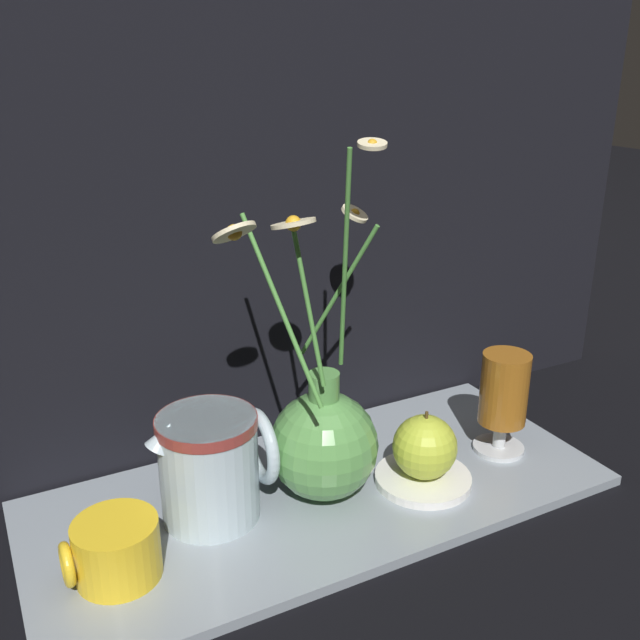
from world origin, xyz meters
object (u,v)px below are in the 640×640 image
object	(u,v)px
tea_glass	(504,394)
orange_fruit	(425,447)
ceramic_pitcher	(211,462)
yellow_mug	(115,550)
vase_with_flowers	(320,440)

from	to	relation	value
tea_glass	orange_fruit	size ratio (longest dim) A/B	1.59
ceramic_pitcher	orange_fruit	size ratio (longest dim) A/B	1.58
yellow_mug	orange_fruit	distance (m)	0.36
yellow_mug	ceramic_pitcher	distance (m)	0.13
ceramic_pitcher	orange_fruit	bearing A→B (deg)	-13.12
orange_fruit	vase_with_flowers	bearing A→B (deg)	162.91
tea_glass	orange_fruit	bearing A→B (deg)	-173.17
yellow_mug	orange_fruit	size ratio (longest dim) A/B	1.11
orange_fruit	ceramic_pitcher	bearing A→B (deg)	166.88
ceramic_pitcher	orange_fruit	distance (m)	0.25
tea_glass	orange_fruit	distance (m)	0.13
vase_with_flowers	tea_glass	xyz separation A→B (m)	(0.25, -0.02, 0.01)
vase_with_flowers	yellow_mug	size ratio (longest dim) A/B	4.31
yellow_mug	ceramic_pitcher	world-z (taller)	ceramic_pitcher
yellow_mug	ceramic_pitcher	bearing A→B (deg)	22.96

